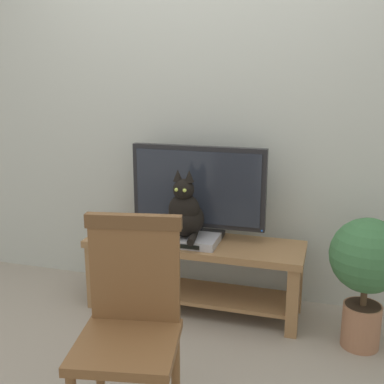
# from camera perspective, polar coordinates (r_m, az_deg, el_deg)

# --- Properties ---
(ground_plane) EXTENTS (12.00, 12.00, 0.00)m
(ground_plane) POSITION_cam_1_polar(r_m,az_deg,el_deg) (2.82, -3.31, -18.52)
(ground_plane) COLOR gray
(back_wall) EXTENTS (7.00, 0.12, 2.80)m
(back_wall) POSITION_cam_1_polar(r_m,az_deg,el_deg) (3.24, 1.90, 12.05)
(back_wall) COLOR #B7BCB2
(back_wall) RESTS_ON ground
(tv_stand) EXTENTS (1.39, 0.42, 0.47)m
(tv_stand) POSITION_cam_1_polar(r_m,az_deg,el_deg) (3.12, 0.26, -8.36)
(tv_stand) COLOR olive
(tv_stand) RESTS_ON ground
(tv) EXTENTS (0.87, 0.20, 0.60)m
(tv) POSITION_cam_1_polar(r_m,az_deg,el_deg) (3.05, 0.73, 0.20)
(tv) COLOR black
(tv) RESTS_ON tv_stand
(media_box) EXTENTS (0.41, 0.24, 0.05)m
(media_box) POSITION_cam_1_polar(r_m,az_deg,el_deg) (3.02, -0.76, -5.66)
(media_box) COLOR #ADADB2
(media_box) RESTS_ON tv_stand
(cat) EXTENTS (0.23, 0.29, 0.43)m
(cat) POSITION_cam_1_polar(r_m,az_deg,el_deg) (2.95, -0.83, -2.44)
(cat) COLOR black
(cat) RESTS_ON media_box
(wooden_chair) EXTENTS (0.47, 0.48, 0.95)m
(wooden_chair) POSITION_cam_1_polar(r_m,az_deg,el_deg) (2.06, -7.32, -14.30)
(wooden_chair) COLOR brown
(wooden_chair) RESTS_ON ground
(book_stack) EXTENTS (0.20, 0.18, 0.07)m
(book_stack) POSITION_cam_1_polar(r_m,az_deg,el_deg) (3.19, -9.37, -4.67)
(book_stack) COLOR #B2332D
(book_stack) RESTS_ON tv_stand
(potted_plant) EXTENTS (0.41, 0.41, 0.76)m
(potted_plant) POSITION_cam_1_polar(r_m,az_deg,el_deg) (2.82, 20.05, -8.27)
(potted_plant) COLOR #9E6B4C
(potted_plant) RESTS_ON ground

